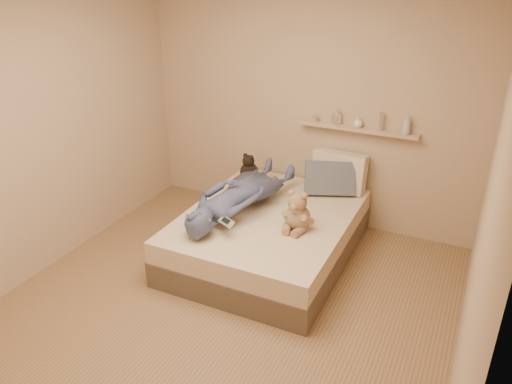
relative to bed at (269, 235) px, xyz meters
The scene contains 10 objects.
room 1.42m from the bed, 90.00° to the right, with size 3.80×3.80×3.80m.
bed is the anchor object (origin of this frame).
game_console 0.67m from the bed, 106.85° to the right, with size 0.18×0.13×0.06m.
teddy_bear 0.54m from the bed, 24.55° to the right, with size 0.31×0.30×0.38m.
dark_plush 0.90m from the bed, 129.46° to the left, with size 0.20×0.20×0.30m.
pillow_cream 1.02m from the bed, 63.24° to the left, with size 0.55×0.16×0.40m, color beige.
pillow_grey 0.88m from the bed, 62.11° to the left, with size 0.50×0.14×0.34m, color slate.
person 0.50m from the bed, behind, with size 0.53×1.46×0.35m, color #4E557B.
wall_shelf 1.38m from the bed, 58.82° to the left, with size 1.20×0.12×0.03m, color tan.
shelf_bottles 1.47m from the bed, 55.56° to the left, with size 1.01×0.11×0.19m.
Camera 1 is at (1.69, -2.88, 2.65)m, focal length 35.00 mm.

